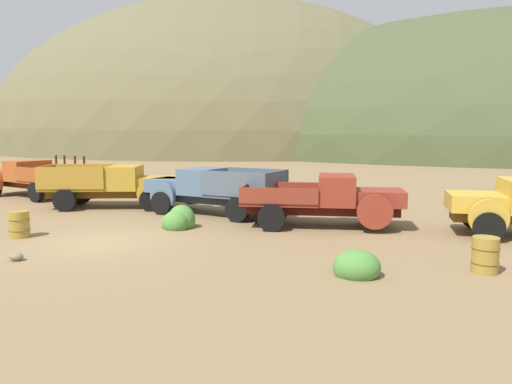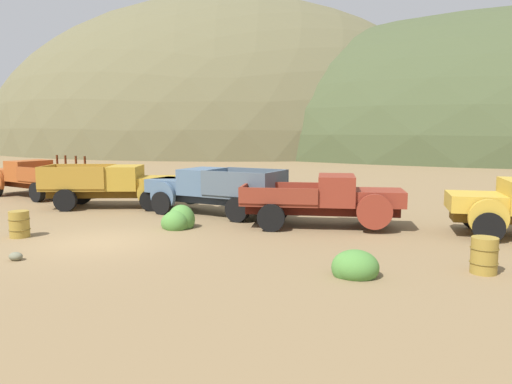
{
  "view_description": "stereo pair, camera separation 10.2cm",
  "coord_description": "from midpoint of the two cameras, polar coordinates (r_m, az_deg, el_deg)",
  "views": [
    {
      "loc": [
        9.44,
        -12.57,
        3.49
      ],
      "look_at": [
        3.28,
        5.74,
        1.04
      ],
      "focal_mm": 34.38,
      "sensor_mm": 36.0,
      "label": 1
    },
    {
      "loc": [
        9.54,
        -12.54,
        3.49
      ],
      "look_at": [
        3.28,
        5.74,
        1.04
      ],
      "focal_mm": 34.38,
      "sensor_mm": 36.0,
      "label": 2
    }
  ],
  "objects": [
    {
      "name": "truck_rust_red",
      "position": [
        17.79,
        8.81,
        -0.89
      ],
      "size": [
        5.96,
        3.11,
        1.89
      ],
      "rotation": [
        0.0,
        0.0,
        0.19
      ],
      "color": "#42140D",
      "rests_on": "ground"
    },
    {
      "name": "truck_chalk_blue",
      "position": [
        20.51,
        -6.02,
        0.31
      ],
      "size": [
        6.14,
        2.98,
        1.91
      ],
      "rotation": [
        0.0,
        0.0,
        2.98
      ],
      "color": "#262D39",
      "rests_on": "ground"
    },
    {
      "name": "bush_between_trucks",
      "position": [
        17.71,
        -9.24,
        -3.37
      ],
      "size": [
        1.15,
        1.18,
        1.07
      ],
      "color": "#4C8438",
      "rests_on": "ground"
    },
    {
      "name": "bush_front_right",
      "position": [
        12.1,
        11.18,
        -8.6
      ],
      "size": [
        1.13,
        1.01,
        0.83
      ],
      "color": "#4C8438",
      "rests_on": "ground"
    },
    {
      "name": "hill_center",
      "position": [
        90.29,
        26.34,
        4.28
      ],
      "size": [
        112.42,
        81.6,
        42.64
      ],
      "primitive_type": "ellipsoid",
      "color": "#424C2D",
      "rests_on": "ground"
    },
    {
      "name": "bush_near_barrel",
      "position": [
        21.57,
        24.21,
        -2.13
      ],
      "size": [
        1.1,
        1.22,
        0.8
      ],
      "color": "#3D702D",
      "rests_on": "ground"
    },
    {
      "name": "truck_oxide_orange",
      "position": [
        28.41,
        -24.97,
        1.57
      ],
      "size": [
        6.29,
        3.52,
        2.16
      ],
      "rotation": [
        0.0,
        0.0,
        2.89
      ],
      "color": "#51220D",
      "rests_on": "ground"
    },
    {
      "name": "oil_drum_foreground",
      "position": [
        13.3,
        24.92,
        -6.67
      ],
      "size": [
        0.67,
        0.67,
        0.9
      ],
      "color": "olive",
      "rests_on": "ground"
    },
    {
      "name": "ground_plane",
      "position": [
        16.12,
        -18.13,
        -5.63
      ],
      "size": [
        300.0,
        300.0,
        0.0
      ],
      "primitive_type": "plane",
      "color": "olive"
    },
    {
      "name": "hill_far_left",
      "position": [
        92.49,
        -3.78,
        5.06
      ],
      "size": [
        85.38,
        75.58,
        52.42
      ],
      "primitive_type": "ellipsoid",
      "color": "brown",
      "rests_on": "ground"
    },
    {
      "name": "truck_mustard",
      "position": [
        22.87,
        -15.49,
        0.76
      ],
      "size": [
        6.32,
        3.92,
        1.91
      ],
      "rotation": [
        0.0,
        0.0,
        0.35
      ],
      "color": "#593D12",
      "rests_on": "ground"
    },
    {
      "name": "oil_drum_spare",
      "position": [
        17.77,
        -25.98,
        -3.41
      ],
      "size": [
        0.67,
        0.67,
        0.87
      ],
      "color": "olive",
      "rests_on": "ground"
    },
    {
      "name": "rock_flat",
      "position": [
        14.77,
        -26.29,
        -6.77
      ],
      "size": [
        0.39,
        0.3,
        0.23
      ],
      "primitive_type": "ellipsoid",
      "color": "#6D6D55",
      "rests_on": "ground"
    }
  ]
}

